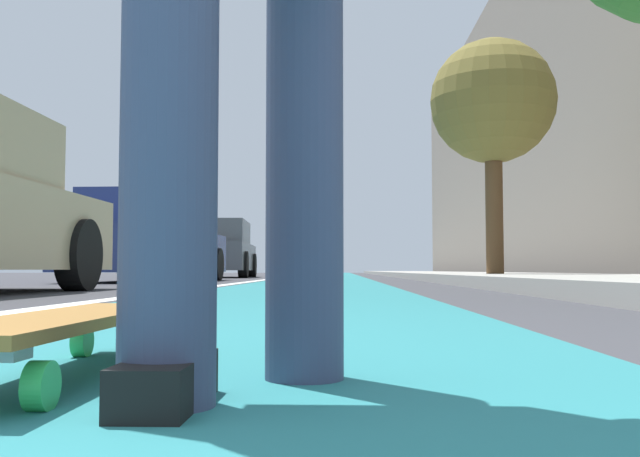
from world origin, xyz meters
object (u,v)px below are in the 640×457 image
object	(u,v)px
skateboard	(67,326)
traffic_light	(281,187)
parked_car_mid	(150,240)
parked_car_far	(216,250)
street_tree_mid	(493,103)

from	to	relation	value
skateboard	traffic_light	size ratio (longest dim) A/B	0.21
skateboard	parked_car_mid	size ratio (longest dim) A/B	0.20
parked_car_mid	parked_car_far	world-z (taller)	parked_car_far
skateboard	traffic_light	world-z (taller)	traffic_light
parked_car_far	street_tree_mid	size ratio (longest dim) A/B	1.03
skateboard	parked_car_mid	world-z (taller)	parked_car_mid
parked_car_far	street_tree_mid	xyz separation A→B (m)	(-6.56, -5.93, 2.34)
parked_car_mid	street_tree_mid	bearing A→B (deg)	-87.83
parked_car_mid	parked_car_far	bearing A→B (deg)	0.73
parked_car_mid	street_tree_mid	world-z (taller)	street_tree_mid
parked_car_far	traffic_light	world-z (taller)	traffic_light
parked_car_mid	skateboard	bearing A→B (deg)	-165.46
skateboard	parked_car_mid	bearing A→B (deg)	14.54
traffic_light	street_tree_mid	xyz separation A→B (m)	(-10.17, -4.52, 0.23)
parked_car_mid	traffic_light	size ratio (longest dim) A/B	1.06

